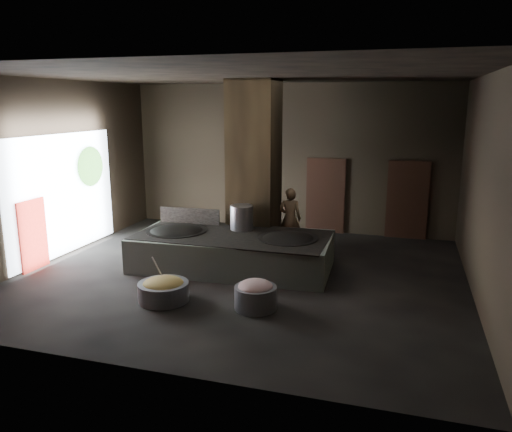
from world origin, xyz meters
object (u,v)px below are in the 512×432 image
(wok_left, at_px, (177,234))
(hearth_platform, at_px, (233,251))
(veg_basin, at_px, (164,292))
(stock_pot, at_px, (242,218))
(meat_basin, at_px, (256,298))
(cook, at_px, (290,218))
(wok_right, at_px, (288,242))

(wok_left, bearing_deg, hearth_platform, 1.97)
(wok_left, distance_m, veg_basin, 2.51)
(stock_pot, distance_m, meat_basin, 3.14)
(hearth_platform, relative_size, meat_basin, 5.69)
(hearth_platform, bearing_deg, wok_left, 179.37)
(cook, xyz_separation_m, meat_basin, (0.31, -4.23, -0.61))
(wok_right, xyz_separation_m, veg_basin, (-2.00, -2.41, -0.56))
(cook, height_order, veg_basin, cook)
(wok_left, xyz_separation_m, stock_pot, (1.50, 0.60, 0.38))
(stock_pot, distance_m, cook, 1.74)
(hearth_platform, bearing_deg, veg_basin, -107.94)
(wok_right, height_order, meat_basin, wok_right)
(wok_right, bearing_deg, hearth_platform, -177.88)
(wok_right, xyz_separation_m, cook, (-0.41, 1.97, 0.09))
(wok_right, distance_m, veg_basin, 3.18)
(wok_right, bearing_deg, wok_left, -177.95)
(hearth_platform, bearing_deg, cook, 62.32)
(stock_pot, relative_size, meat_basin, 0.74)
(meat_basin, bearing_deg, veg_basin, -175.44)
(stock_pot, xyz_separation_m, cook, (0.89, 1.47, -0.29))
(hearth_platform, xyz_separation_m, veg_basin, (-0.65, -2.36, -0.22))
(hearth_platform, relative_size, wok_right, 3.41)
(wok_left, relative_size, wok_right, 1.07)
(wok_right, bearing_deg, veg_basin, -129.62)
(hearth_platform, relative_size, veg_basin, 4.56)
(hearth_platform, xyz_separation_m, cook, (0.94, 2.02, 0.43))
(hearth_platform, relative_size, stock_pot, 7.67)
(stock_pot, height_order, meat_basin, stock_pot)
(wok_right, height_order, veg_basin, wok_right)
(wok_left, height_order, veg_basin, wok_left)
(hearth_platform, distance_m, veg_basin, 2.46)
(hearth_platform, relative_size, wok_left, 3.17)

